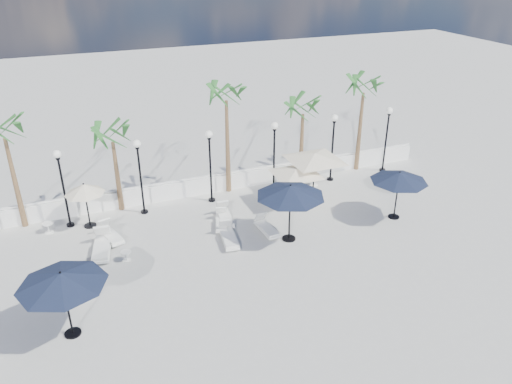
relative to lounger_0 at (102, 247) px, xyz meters
name	(u,v)px	position (x,y,z in m)	size (l,w,h in m)	color
ground	(258,268)	(5.85, -3.59, -0.27)	(100.00, 100.00, 0.00)	#A9A8A4
balustrade	(206,185)	(5.85, 3.91, 0.19)	(26.00, 0.30, 1.01)	white
lamppost_1	(62,178)	(-1.15, 2.91, 2.22)	(0.36, 0.36, 3.84)	black
lamppost_2	(139,167)	(2.35, 2.91, 2.22)	(0.36, 0.36, 3.84)	black
lamppost_3	(210,156)	(5.85, 2.91, 2.22)	(0.36, 0.36, 3.84)	black
lamppost_4	(274,147)	(9.35, 2.91, 2.22)	(0.36, 0.36, 3.84)	black
lamppost_5	(333,138)	(12.85, 2.91, 2.22)	(0.36, 0.36, 3.84)	black
lamppost_6	(387,131)	(16.35, 2.91, 2.22)	(0.36, 0.36, 3.84)	black
palm_0	(4,135)	(-3.15, 3.71, 4.26)	(2.60, 2.60, 5.50)	brown
palm_1	(112,139)	(1.35, 3.71, 3.48)	(2.60, 2.60, 4.70)	brown
palm_2	(226,98)	(7.05, 3.71, 4.84)	(2.60, 2.60, 6.10)	brown
palm_3	(303,112)	(11.35, 3.71, 3.68)	(2.60, 2.60, 4.90)	brown
palm_4	(364,91)	(15.05, 3.71, 4.45)	(2.60, 2.60, 5.70)	brown
lounger_0	(102,247)	(0.00, 0.00, 0.00)	(1.09, 2.27, 0.82)	white
lounger_1	(74,283)	(-1.26, -2.23, -0.03)	(0.94, 2.03, 0.73)	white
lounger_2	(110,234)	(0.47, 0.99, -0.04)	(1.08, 1.91, 0.68)	white
lounger_3	(229,237)	(5.39, -1.19, -0.03)	(0.88, 1.99, 0.72)	white
lounger_4	(225,217)	(5.81, 0.65, -0.04)	(0.86, 1.95, 0.71)	white
lounger_5	(221,222)	(5.52, 0.29, -0.06)	(1.03, 1.78, 0.64)	white
lounger_6	(267,228)	(7.28, -1.04, -0.06)	(0.66, 1.75, 0.65)	white
side_table_0	(48,227)	(-2.11, 2.61, 0.03)	(0.51, 0.51, 0.50)	white
side_table_1	(126,255)	(0.88, -1.04, -0.01)	(0.45, 0.45, 0.44)	white
side_table_2	(314,180)	(11.66, 2.61, 0.06)	(0.58, 0.58, 0.56)	white
parasol_navy_left	(61,279)	(-1.50, -4.85, 2.02)	(2.95, 2.95, 2.60)	black
parasol_navy_mid	(290,191)	(7.98, -2.00, 2.14)	(3.07, 3.07, 2.75)	black
parasol_navy_right	(399,177)	(13.61, -2.05, 1.88)	(2.74, 2.74, 2.46)	black
parasol_cream_sq_a	(296,169)	(9.70, 0.94, 1.72)	(4.39, 4.39, 2.15)	black
parasol_cream_sq_b	(315,154)	(11.00, 1.50, 2.13)	(5.19, 5.19, 2.60)	black
parasol_cream_small	(84,189)	(-0.28, 2.53, 1.66)	(1.84, 1.84, 2.26)	black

